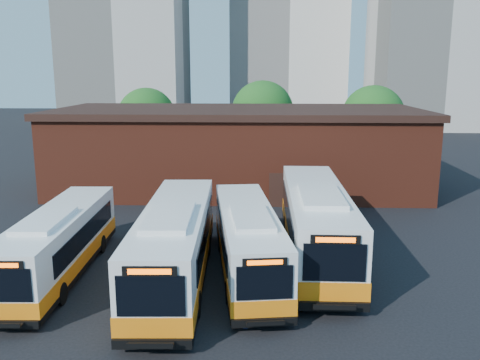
{
  "coord_description": "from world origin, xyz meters",
  "views": [
    {
      "loc": [
        1.74,
        -20.31,
        9.21
      ],
      "look_at": [
        0.68,
        6.59,
        3.47
      ],
      "focal_mm": 38.0,
      "sensor_mm": 36.0,
      "label": 1
    }
  ],
  "objects_px": {
    "bus_mideast": "(248,243)",
    "bus_midwest": "(175,247)",
    "bus_west": "(59,245)",
    "transit_worker": "(244,301)",
    "bus_east": "(316,225)"
  },
  "relations": [
    {
      "from": "bus_mideast",
      "to": "bus_midwest",
      "type": "bearing_deg",
      "value": -169.54
    },
    {
      "from": "bus_mideast",
      "to": "transit_worker",
      "type": "distance_m",
      "value": 5.11
    },
    {
      "from": "bus_west",
      "to": "transit_worker",
      "type": "relative_size",
      "value": 5.81
    },
    {
      "from": "bus_midwest",
      "to": "transit_worker",
      "type": "distance_m",
      "value": 5.2
    },
    {
      "from": "bus_west",
      "to": "transit_worker",
      "type": "xyz_separation_m",
      "value": [
        8.64,
        -4.52,
        -0.43
      ]
    },
    {
      "from": "bus_mideast",
      "to": "bus_west",
      "type": "bearing_deg",
      "value": 176.35
    },
    {
      "from": "bus_midwest",
      "to": "bus_mideast",
      "type": "relative_size",
      "value": 1.1
    },
    {
      "from": "bus_east",
      "to": "transit_worker",
      "type": "bearing_deg",
      "value": -114.63
    },
    {
      "from": "bus_east",
      "to": "transit_worker",
      "type": "relative_size",
      "value": 6.88
    },
    {
      "from": "bus_midwest",
      "to": "bus_mideast",
      "type": "height_order",
      "value": "bus_midwest"
    },
    {
      "from": "bus_west",
      "to": "bus_mideast",
      "type": "bearing_deg",
      "value": 1.68
    },
    {
      "from": "bus_mideast",
      "to": "transit_worker",
      "type": "xyz_separation_m",
      "value": [
        -0.01,
        -5.09,
        -0.45
      ]
    },
    {
      "from": "bus_mideast",
      "to": "transit_worker",
      "type": "height_order",
      "value": "bus_mideast"
    },
    {
      "from": "bus_midwest",
      "to": "bus_east",
      "type": "bearing_deg",
      "value": 23.92
    },
    {
      "from": "bus_midwest",
      "to": "transit_worker",
      "type": "height_order",
      "value": "bus_midwest"
    }
  ]
}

